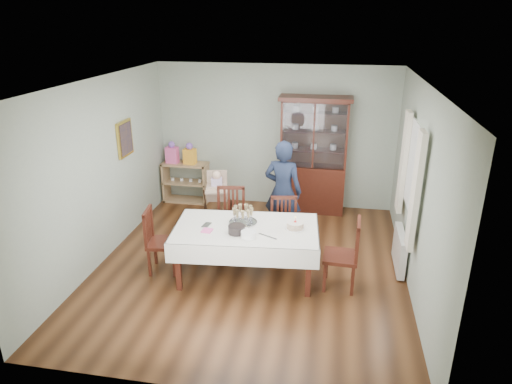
% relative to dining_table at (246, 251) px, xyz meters
% --- Properties ---
extents(floor, '(5.00, 5.00, 0.00)m').
position_rel_dining_table_xyz_m(floor, '(0.01, 0.29, -0.38)').
color(floor, '#593319').
rests_on(floor, ground).
extents(room_shell, '(5.00, 5.00, 5.00)m').
position_rel_dining_table_xyz_m(room_shell, '(0.01, 0.82, 1.32)').
color(room_shell, '#9EAA99').
rests_on(room_shell, floor).
extents(dining_table, '(2.09, 1.32, 0.76)m').
position_rel_dining_table_xyz_m(dining_table, '(0.00, 0.00, 0.00)').
color(dining_table, '#421910').
rests_on(dining_table, floor).
extents(china_cabinet, '(1.30, 0.48, 2.18)m').
position_rel_dining_table_xyz_m(china_cabinet, '(0.76, 2.55, 0.74)').
color(china_cabinet, '#421910').
rests_on(china_cabinet, floor).
extents(sideboard, '(0.90, 0.38, 0.80)m').
position_rel_dining_table_xyz_m(sideboard, '(-1.74, 2.57, 0.02)').
color(sideboard, tan).
rests_on(sideboard, floor).
extents(picture_frame, '(0.04, 0.48, 0.58)m').
position_rel_dining_table_xyz_m(picture_frame, '(-2.21, 1.09, 1.27)').
color(picture_frame, gold).
rests_on(picture_frame, room_shell).
extents(window, '(0.04, 1.02, 1.22)m').
position_rel_dining_table_xyz_m(window, '(2.23, 0.59, 1.17)').
color(window, white).
rests_on(window, room_shell).
extents(curtain_left, '(0.07, 0.30, 1.55)m').
position_rel_dining_table_xyz_m(curtain_left, '(2.17, -0.03, 1.07)').
color(curtain_left, silver).
rests_on(curtain_left, room_shell).
extents(curtain_right, '(0.07, 0.30, 1.55)m').
position_rel_dining_table_xyz_m(curtain_right, '(2.17, 1.21, 1.07)').
color(curtain_right, silver).
rests_on(curtain_right, room_shell).
extents(radiator, '(0.10, 0.80, 0.55)m').
position_rel_dining_table_xyz_m(radiator, '(2.17, 0.59, -0.08)').
color(radiator, white).
rests_on(radiator, floor).
extents(chair_far_left, '(0.51, 0.51, 1.02)m').
position_rel_dining_table_xyz_m(chair_far_left, '(-0.39, 0.70, -0.08)').
color(chair_far_left, '#421910').
rests_on(chair_far_left, floor).
extents(chair_far_right, '(0.49, 0.49, 0.94)m').
position_rel_dining_table_xyz_m(chair_far_right, '(0.46, 0.63, -0.11)').
color(chair_far_right, '#421910').
rests_on(chair_far_right, floor).
extents(chair_end_left, '(0.49, 0.49, 0.96)m').
position_rel_dining_table_xyz_m(chair_end_left, '(-1.23, -0.07, -0.10)').
color(chair_end_left, '#421910').
rests_on(chair_end_left, floor).
extents(chair_end_right, '(0.47, 0.47, 1.01)m').
position_rel_dining_table_xyz_m(chair_end_right, '(1.33, -0.06, -0.09)').
color(chair_end_right, '#421910').
rests_on(chair_end_right, floor).
extents(woman, '(0.68, 0.50, 1.69)m').
position_rel_dining_table_xyz_m(woman, '(0.36, 1.25, 0.46)').
color(woman, '#161D31').
rests_on(woman, floor).
extents(high_chair, '(0.55, 0.55, 1.05)m').
position_rel_dining_table_xyz_m(high_chair, '(-0.80, 1.48, 0.03)').
color(high_chair, black).
rests_on(high_chair, floor).
extents(champagne_tray, '(0.40, 0.40, 0.24)m').
position_rel_dining_table_xyz_m(champagne_tray, '(-0.07, 0.14, 0.45)').
color(champagne_tray, silver).
rests_on(champagne_tray, dining_table).
extents(birthday_cake, '(0.27, 0.27, 0.19)m').
position_rel_dining_table_xyz_m(birthday_cake, '(0.68, 0.08, 0.42)').
color(birthday_cake, white).
rests_on(birthday_cake, dining_table).
extents(plate_stack_dark, '(0.28, 0.28, 0.11)m').
position_rel_dining_table_xyz_m(plate_stack_dark, '(-0.09, -0.19, 0.43)').
color(plate_stack_dark, black).
rests_on(plate_stack_dark, dining_table).
extents(plate_stack_white, '(0.24, 0.24, 0.09)m').
position_rel_dining_table_xyz_m(plate_stack_white, '(0.09, -0.29, 0.42)').
color(plate_stack_white, white).
rests_on(plate_stack_white, dining_table).
extents(napkin_stack, '(0.15, 0.15, 0.02)m').
position_rel_dining_table_xyz_m(napkin_stack, '(-0.50, -0.21, 0.38)').
color(napkin_stack, '#F158A3').
rests_on(napkin_stack, dining_table).
extents(cutlery, '(0.14, 0.19, 0.01)m').
position_rel_dining_table_xyz_m(cutlery, '(-0.60, -0.03, 0.38)').
color(cutlery, silver).
rests_on(cutlery, dining_table).
extents(cake_knife, '(0.27, 0.15, 0.01)m').
position_rel_dining_table_xyz_m(cake_knife, '(0.34, -0.22, 0.38)').
color(cake_knife, silver).
rests_on(cake_knife, dining_table).
extents(gift_bag_pink, '(0.24, 0.17, 0.43)m').
position_rel_dining_table_xyz_m(gift_bag_pink, '(-1.98, 2.55, 0.61)').
color(gift_bag_pink, '#F158A3').
rests_on(gift_bag_pink, sideboard).
extents(gift_bag_orange, '(0.25, 0.19, 0.42)m').
position_rel_dining_table_xyz_m(gift_bag_orange, '(-1.62, 2.55, 0.60)').
color(gift_bag_orange, '#FFAB28').
rests_on(gift_bag_orange, sideboard).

